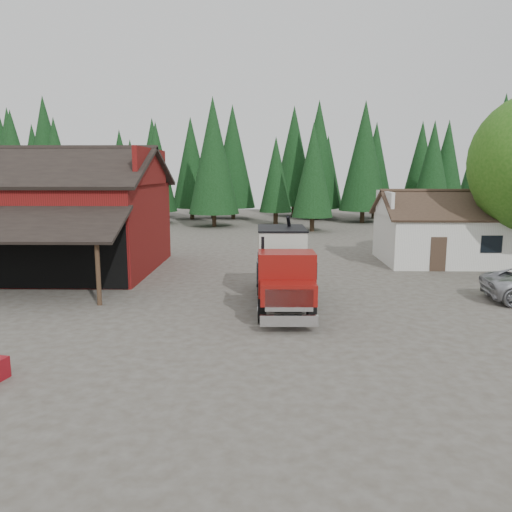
{
  "coord_description": "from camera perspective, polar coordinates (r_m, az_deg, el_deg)",
  "views": [
    {
      "loc": [
        1.62,
        -18.61,
        5.63
      ],
      "look_at": [
        1.1,
        4.35,
        1.8
      ],
      "focal_mm": 35.0,
      "sensor_mm": 36.0,
      "label": 1
    }
  ],
  "objects": [
    {
      "name": "conifer_backdrop",
      "position": [
        60.9,
        -0.24,
        4.17
      ],
      "size": [
        76.0,
        16.0,
        16.0
      ],
      "primitive_type": null,
      "color": "black",
      "rests_on": "ground"
    },
    {
      "name": "near_pine_d",
      "position": [
        52.94,
        -4.9,
        11.35
      ],
      "size": [
        5.28,
        5.28,
        13.4
      ],
      "color": "#382619",
      "rests_on": "ground"
    },
    {
      "name": "feed_truck",
      "position": [
        21.43,
        3.13,
        -1.03
      ],
      "size": [
        2.57,
        8.24,
        3.7
      ],
      "rotation": [
        0.0,
        0.0,
        0.02
      ],
      "color": "black",
      "rests_on": "ground"
    },
    {
      "name": "ground",
      "position": [
        19.51,
        -3.55,
        -7.32
      ],
      "size": [
        120.0,
        120.0,
        0.0
      ],
      "primitive_type": "plane",
      "color": "#464137",
      "rests_on": "ground"
    },
    {
      "name": "near_pine_b",
      "position": [
        48.81,
        6.53,
        9.72
      ],
      "size": [
        3.96,
        3.96,
        10.4
      ],
      "color": "#382619",
      "rests_on": "ground"
    },
    {
      "name": "farmhouse",
      "position": [
        33.83,
        20.95,
        2.11
      ],
      "size": [
        8.6,
        6.42,
        4.65
      ],
      "color": "silver",
      "rests_on": "ground"
    },
    {
      "name": "near_pine_c",
      "position": [
        49.07,
        26.26,
        9.99
      ],
      "size": [
        4.84,
        4.84,
        12.4
      ],
      "color": "#382619",
      "rests_on": "ground"
    },
    {
      "name": "near_pine_a",
      "position": [
        52.26,
        -25.95,
        9.37
      ],
      "size": [
        4.4,
        4.4,
        11.4
      ],
      "color": "#382619",
      "rests_on": "ground"
    },
    {
      "name": "red_barn",
      "position": [
        31.32,
        -22.51,
        3.36
      ],
      "size": [
        12.8,
        13.63,
        7.18
      ],
      "color": "maroon",
      "rests_on": "ground"
    }
  ]
}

